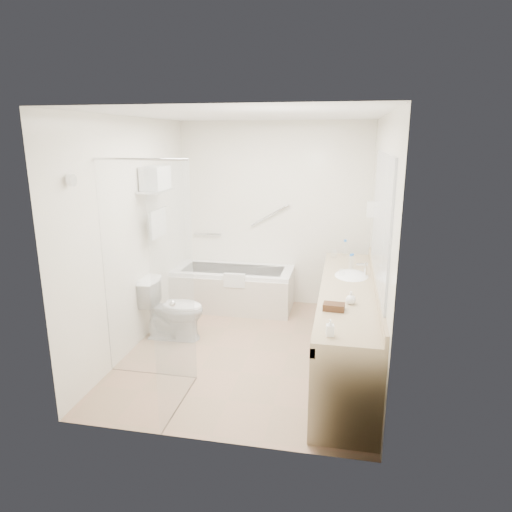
% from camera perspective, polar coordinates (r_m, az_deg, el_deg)
% --- Properties ---
extents(floor, '(3.20, 3.20, 0.00)m').
position_cam_1_polar(floor, '(5.17, -0.65, -11.62)').
color(floor, '#9B7C5F').
rests_on(floor, ground).
extents(ceiling, '(2.60, 3.20, 0.10)m').
position_cam_1_polar(ceiling, '(4.64, -0.75, 17.25)').
color(ceiling, silver).
rests_on(ceiling, wall_back).
extents(wall_back, '(2.60, 0.10, 2.50)m').
position_cam_1_polar(wall_back, '(6.30, 2.28, 5.16)').
color(wall_back, silver).
rests_on(wall_back, ground).
extents(wall_front, '(2.60, 0.10, 2.50)m').
position_cam_1_polar(wall_front, '(3.26, -6.45, -4.09)').
color(wall_front, silver).
rests_on(wall_front, ground).
extents(wall_left, '(0.10, 3.20, 2.50)m').
position_cam_1_polar(wall_left, '(5.17, -14.96, 2.55)').
color(wall_left, silver).
rests_on(wall_left, ground).
extents(wall_right, '(0.10, 3.20, 2.50)m').
position_cam_1_polar(wall_right, '(4.67, 15.12, 1.27)').
color(wall_right, silver).
rests_on(wall_right, ground).
extents(bathtub, '(1.60, 0.73, 0.59)m').
position_cam_1_polar(bathtub, '(6.29, -2.83, -4.03)').
color(bathtub, white).
rests_on(bathtub, floor).
extents(grab_bar_short, '(0.40, 0.03, 0.03)m').
position_cam_1_polar(grab_bar_short, '(6.53, -6.08, 2.74)').
color(grab_bar_short, silver).
rests_on(grab_bar_short, wall_back).
extents(grab_bar_long, '(0.53, 0.03, 0.33)m').
position_cam_1_polar(grab_bar_long, '(6.27, 1.77, 5.11)').
color(grab_bar_long, silver).
rests_on(grab_bar_long, wall_back).
extents(shower_enclosure, '(0.96, 0.91, 2.11)m').
position_cam_1_polar(shower_enclosure, '(4.13, -11.96, -2.94)').
color(shower_enclosure, silver).
rests_on(shower_enclosure, floor).
extents(towel_shelf, '(0.24, 0.55, 0.81)m').
position_cam_1_polar(towel_shelf, '(5.35, -12.42, 8.58)').
color(towel_shelf, silver).
rests_on(towel_shelf, wall_left).
extents(vanity_counter, '(0.55, 2.70, 0.95)m').
position_cam_1_polar(vanity_counter, '(4.69, 11.36, -6.24)').
color(vanity_counter, tan).
rests_on(vanity_counter, floor).
extents(sink, '(0.40, 0.52, 0.14)m').
position_cam_1_polar(sink, '(5.01, 11.82, -2.72)').
color(sink, white).
rests_on(sink, vanity_counter).
extents(faucet, '(0.03, 0.03, 0.14)m').
position_cam_1_polar(faucet, '(4.99, 13.55, -1.60)').
color(faucet, silver).
rests_on(faucet, vanity_counter).
extents(mirror, '(0.02, 2.00, 1.20)m').
position_cam_1_polar(mirror, '(4.46, 15.37, 4.58)').
color(mirror, '#A9ADB5').
rests_on(mirror, wall_right).
extents(hairdryer_unit, '(0.08, 0.10, 0.18)m').
position_cam_1_polar(hairdryer_unit, '(5.66, 14.09, 5.69)').
color(hairdryer_unit, white).
rests_on(hairdryer_unit, wall_right).
extents(toilet, '(0.73, 0.42, 0.71)m').
position_cam_1_polar(toilet, '(5.41, -10.31, -6.55)').
color(toilet, white).
rests_on(toilet, floor).
extents(amenity_basket, '(0.19, 0.13, 0.06)m').
position_cam_1_polar(amenity_basket, '(3.99, 9.70, -6.28)').
color(amenity_basket, '#4C311B').
rests_on(amenity_basket, vanity_counter).
extents(soap_bottle_a, '(0.08, 0.14, 0.06)m').
position_cam_1_polar(soap_bottle_a, '(3.50, 9.22, -9.35)').
color(soap_bottle_a, white).
rests_on(soap_bottle_a, vanity_counter).
extents(soap_bottle_b, '(0.10, 0.12, 0.09)m').
position_cam_1_polar(soap_bottle_b, '(4.16, 11.77, -5.30)').
color(soap_bottle_b, white).
rests_on(soap_bottle_b, vanity_counter).
extents(water_bottle_left, '(0.05, 0.05, 0.17)m').
position_cam_1_polar(water_bottle_left, '(5.27, 11.95, -0.66)').
color(water_bottle_left, silver).
rests_on(water_bottle_left, vanity_counter).
extents(water_bottle_mid, '(0.05, 0.05, 0.17)m').
position_cam_1_polar(water_bottle_mid, '(5.23, 11.74, -0.75)').
color(water_bottle_mid, silver).
rests_on(water_bottle_mid, vanity_counter).
extents(water_bottle_right, '(0.06, 0.06, 0.21)m').
position_cam_1_polar(water_bottle_right, '(5.79, 11.06, 0.95)').
color(water_bottle_right, silver).
rests_on(water_bottle_right, vanity_counter).
extents(drinking_glass_near, '(0.08, 0.08, 0.08)m').
position_cam_1_polar(drinking_glass_near, '(4.91, 10.67, -2.16)').
color(drinking_glass_near, silver).
rests_on(drinking_glass_near, vanity_counter).
extents(drinking_glass_far, '(0.10, 0.10, 0.10)m').
position_cam_1_polar(drinking_glass_far, '(5.68, 9.72, 0.28)').
color(drinking_glass_far, silver).
rests_on(drinking_glass_far, vanity_counter).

